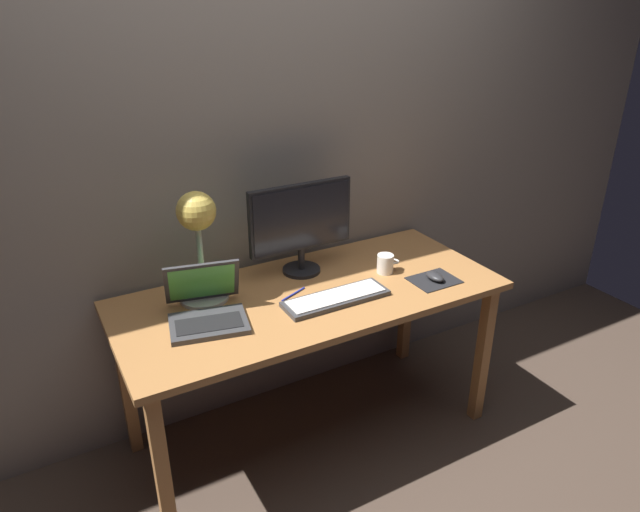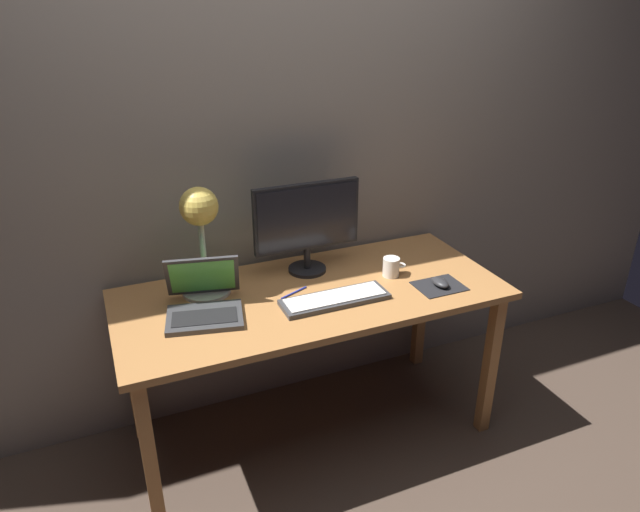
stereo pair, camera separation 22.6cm
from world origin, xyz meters
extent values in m
plane|color=#47382D|center=(0.00, 0.00, 0.00)|extent=(4.80, 4.80, 0.00)
cube|color=gray|center=(0.00, 0.40, 1.30)|extent=(4.80, 0.06, 2.60)
cube|color=#A8703D|center=(0.00, 0.00, 0.72)|extent=(1.60, 0.70, 0.03)
cube|color=#A8703D|center=(-0.74, -0.29, 0.35)|extent=(0.05, 0.05, 0.71)
cube|color=#A8703D|center=(0.74, -0.29, 0.35)|extent=(0.05, 0.05, 0.71)
cube|color=#A8703D|center=(-0.74, 0.29, 0.35)|extent=(0.05, 0.05, 0.71)
cube|color=#A8703D|center=(0.74, 0.29, 0.35)|extent=(0.05, 0.05, 0.71)
cylinder|color=black|center=(0.06, 0.19, 0.75)|extent=(0.17, 0.17, 0.01)
cylinder|color=black|center=(0.06, 0.19, 0.80)|extent=(0.03, 0.03, 0.10)
cube|color=black|center=(0.06, 0.19, 1.00)|extent=(0.47, 0.03, 0.29)
cube|color=black|center=(0.06, 0.17, 1.00)|extent=(0.45, 0.00, 0.27)
cube|color=#38383A|center=(0.05, -0.12, 0.75)|extent=(0.44, 0.14, 0.02)
cube|color=silver|center=(0.05, -0.12, 0.76)|extent=(0.40, 0.11, 0.01)
cube|color=#38383A|center=(-0.46, -0.05, 0.75)|extent=(0.32, 0.26, 0.02)
cube|color=black|center=(-0.46, -0.07, 0.76)|extent=(0.26, 0.16, 0.00)
cube|color=#38383A|center=(-0.43, 0.09, 0.85)|extent=(0.30, 0.15, 0.19)
cube|color=#59C64C|center=(-0.43, 0.09, 0.85)|extent=(0.26, 0.14, 0.16)
cylinder|color=beige|center=(-0.40, 0.16, 0.75)|extent=(0.20, 0.20, 0.01)
cylinder|color=silver|center=(-0.40, 0.16, 0.92)|extent=(0.02, 0.02, 0.33)
sphere|color=gold|center=(-0.40, 0.16, 1.12)|extent=(0.15, 0.15, 0.15)
sphere|color=#FFEAB2|center=(-0.40, 0.15, 1.08)|extent=(0.05, 0.05, 0.05)
cube|color=black|center=(0.51, -0.17, 0.74)|extent=(0.20, 0.16, 0.00)
ellipsoid|color=#28282B|center=(0.51, -0.17, 0.76)|extent=(0.06, 0.10, 0.03)
cylinder|color=white|center=(0.37, 0.00, 0.78)|extent=(0.07, 0.07, 0.08)
torus|color=white|center=(0.42, 0.00, 0.78)|extent=(0.05, 0.05, 0.01)
cylinder|color=#2633A5|center=(-0.07, 0.01, 0.74)|extent=(0.13, 0.06, 0.01)
camera|label=1|loc=(-0.98, -1.84, 1.87)|focal=32.11mm
camera|label=2|loc=(-0.78, -1.94, 1.87)|focal=32.11mm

